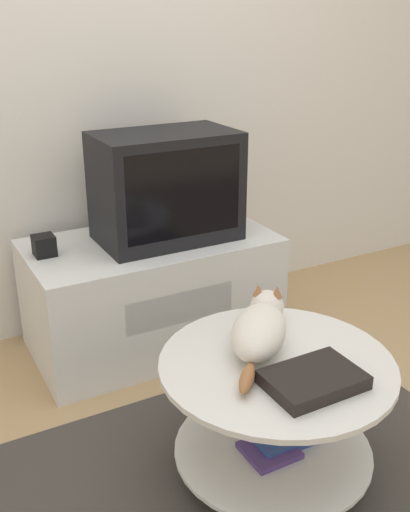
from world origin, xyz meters
TOP-DOWN VIEW (x-y plane):
  - ground_plane at (0.00, 0.00)m, footprint 12.00×12.00m
  - wall_back at (0.00, 1.44)m, footprint 8.00×0.05m
  - rug at (0.00, 0.00)m, footprint 1.59×1.28m
  - tv_stand at (0.08, 1.06)m, footprint 1.07×0.58m
  - tv at (0.16, 1.05)m, footprint 0.59×0.36m
  - speaker at (-0.37, 1.10)m, footprint 0.08×0.08m
  - coffee_table at (0.06, 0.08)m, footprint 0.72×0.72m
  - dvd_box at (0.08, -0.08)m, footprint 0.27×0.19m
  - cat at (0.07, 0.18)m, footprint 0.38×0.42m

SIDE VIEW (x-z plane):
  - ground_plane at x=0.00m, z-range 0.00..0.00m
  - rug at x=0.00m, z-range 0.00..0.02m
  - tv_stand at x=0.08m, z-range 0.00..0.50m
  - coffee_table at x=0.06m, z-range 0.07..0.49m
  - dvd_box at x=0.08m, z-range 0.44..0.48m
  - cat at x=0.07m, z-range 0.43..0.57m
  - speaker at x=-0.37m, z-range 0.50..0.59m
  - tv at x=0.16m, z-range 0.50..0.97m
  - wall_back at x=0.00m, z-range 0.00..2.60m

